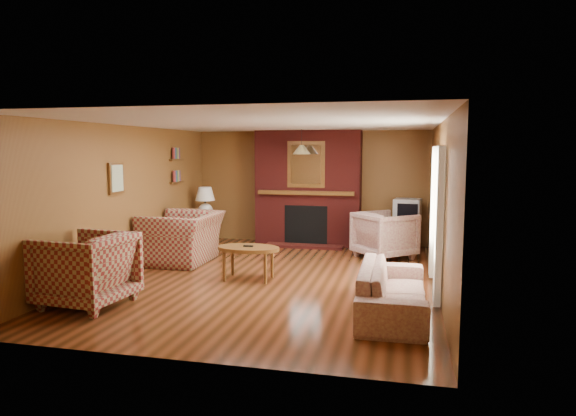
% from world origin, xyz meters
% --- Properties ---
extents(floor, '(6.50, 6.50, 0.00)m').
position_xyz_m(floor, '(0.00, 0.00, 0.00)').
color(floor, '#40220D').
rests_on(floor, ground).
extents(ceiling, '(6.50, 6.50, 0.00)m').
position_xyz_m(ceiling, '(0.00, 0.00, 2.40)').
color(ceiling, silver).
rests_on(ceiling, wall_back).
extents(wall_back, '(6.50, 0.00, 6.50)m').
position_xyz_m(wall_back, '(0.00, 3.25, 1.20)').
color(wall_back, brown).
rests_on(wall_back, floor).
extents(wall_front, '(6.50, 0.00, 6.50)m').
position_xyz_m(wall_front, '(0.00, -3.25, 1.20)').
color(wall_front, brown).
rests_on(wall_front, floor).
extents(wall_left, '(0.00, 6.50, 6.50)m').
position_xyz_m(wall_left, '(-2.50, 0.00, 1.20)').
color(wall_left, brown).
rests_on(wall_left, floor).
extents(wall_right, '(0.00, 6.50, 6.50)m').
position_xyz_m(wall_right, '(2.50, 0.00, 1.20)').
color(wall_right, brown).
rests_on(wall_right, floor).
extents(fireplace, '(2.20, 0.82, 2.40)m').
position_xyz_m(fireplace, '(0.00, 2.98, 1.18)').
color(fireplace, '#591613').
rests_on(fireplace, floor).
extents(window_right, '(0.10, 1.85, 2.00)m').
position_xyz_m(window_right, '(2.45, -0.20, 1.13)').
color(window_right, beige).
rests_on(window_right, wall_right).
extents(bookshelf, '(0.09, 0.55, 0.71)m').
position_xyz_m(bookshelf, '(-2.44, 1.90, 1.67)').
color(bookshelf, brown).
rests_on(bookshelf, wall_left).
extents(botanical_print, '(0.05, 0.40, 0.50)m').
position_xyz_m(botanical_print, '(-2.47, -0.30, 1.55)').
color(botanical_print, brown).
rests_on(botanical_print, wall_left).
extents(pendant_light, '(0.36, 0.36, 0.48)m').
position_xyz_m(pendant_light, '(0.00, 2.30, 2.00)').
color(pendant_light, black).
rests_on(pendant_light, ceiling).
extents(plaid_loveseat, '(1.20, 1.37, 0.88)m').
position_xyz_m(plaid_loveseat, '(-1.85, 0.76, 0.44)').
color(plaid_loveseat, maroon).
rests_on(plaid_loveseat, floor).
extents(plaid_armchair, '(1.13, 1.10, 0.95)m').
position_xyz_m(plaid_armchair, '(-1.95, -1.91, 0.47)').
color(plaid_armchair, maroon).
rests_on(plaid_armchair, floor).
extents(floral_sofa, '(0.82, 2.04, 0.59)m').
position_xyz_m(floral_sofa, '(1.90, -1.32, 0.30)').
color(floral_sofa, '#BFB894').
rests_on(floral_sofa, floor).
extents(floral_armchair, '(1.32, 1.32, 0.87)m').
position_xyz_m(floral_armchair, '(1.66, 1.93, 0.43)').
color(floral_armchair, '#BFB894').
rests_on(floral_armchair, floor).
extents(coffee_table, '(0.97, 0.60, 0.54)m').
position_xyz_m(coffee_table, '(-0.32, -0.17, 0.46)').
color(coffee_table, brown).
rests_on(coffee_table, floor).
extents(side_table, '(0.45, 0.45, 0.55)m').
position_xyz_m(side_table, '(-2.10, 2.45, 0.28)').
color(side_table, brown).
rests_on(side_table, floor).
extents(table_lamp, '(0.41, 0.41, 0.67)m').
position_xyz_m(table_lamp, '(-2.10, 2.45, 0.93)').
color(table_lamp, silver).
rests_on(table_lamp, side_table).
extents(tv_stand, '(0.51, 0.47, 0.56)m').
position_xyz_m(tv_stand, '(2.05, 2.80, 0.28)').
color(tv_stand, black).
rests_on(tv_stand, floor).
extents(crt_tv, '(0.57, 0.56, 0.47)m').
position_xyz_m(crt_tv, '(2.05, 2.79, 0.79)').
color(crt_tv, '#ADB0B5').
rests_on(crt_tv, tv_stand).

